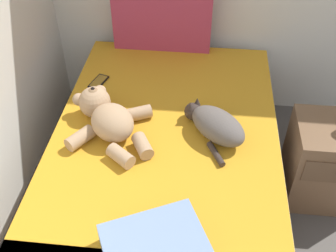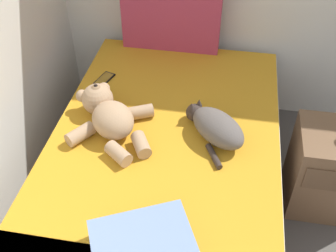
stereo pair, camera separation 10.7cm
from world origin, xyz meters
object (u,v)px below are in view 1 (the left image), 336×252
at_px(teddy_bear, 107,117).
at_px(throw_pillow, 154,247).
at_px(cat, 215,124).
at_px(bed, 165,174).
at_px(nightstand, 325,162).
at_px(patterned_cushion, 162,14).
at_px(cell_phone, 99,82).

distance_m(teddy_bear, throw_pillow, 0.81).
xyz_separation_m(cat, throw_pillow, (-0.23, -0.74, -0.02)).
distance_m(bed, throw_pillow, 0.76).
xyz_separation_m(throw_pillow, nightstand, (0.91, 0.88, -0.34)).
relative_size(patterned_cushion, cell_phone, 4.07).
distance_m(cat, nightstand, 0.78).
distance_m(patterned_cushion, cell_phone, 0.63).
xyz_separation_m(teddy_bear, nightstand, (1.26, 0.15, -0.37)).
bearing_deg(throw_pillow, cat, 73.01).
bearing_deg(bed, cell_phone, 135.04).
bearing_deg(throw_pillow, patterned_cushion, 95.48).
height_order(cat, nightstand, cat).
relative_size(bed, teddy_bear, 3.67).
xyz_separation_m(bed, nightstand, (0.95, 0.20, -0.00)).
bearing_deg(teddy_bear, throw_pillow, -64.41).
bearing_deg(cat, cell_phone, 151.28).
relative_size(bed, patterned_cushion, 3.02).
bearing_deg(teddy_bear, bed, -9.43).
xyz_separation_m(cell_phone, throw_pillow, (0.50, -1.14, 0.05)).
distance_m(patterned_cushion, teddy_bear, 0.91).
bearing_deg(cell_phone, bed, -44.96).
relative_size(cat, teddy_bear, 0.76).
distance_m(cat, cell_phone, 0.84).
bearing_deg(nightstand, throw_pillow, -136.07).
bearing_deg(cat, nightstand, 11.12).
bearing_deg(cat, bed, -165.43).
distance_m(patterned_cushion, nightstand, 1.40).
xyz_separation_m(cat, nightstand, (0.68, 0.13, -0.36)).
relative_size(teddy_bear, cell_phone, 3.35).
distance_m(teddy_bear, nightstand, 1.32).
bearing_deg(nightstand, cell_phone, 169.36).
height_order(patterned_cushion, teddy_bear, patterned_cushion).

